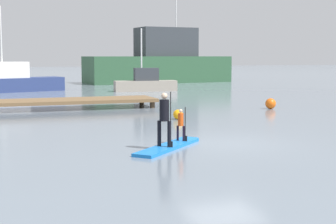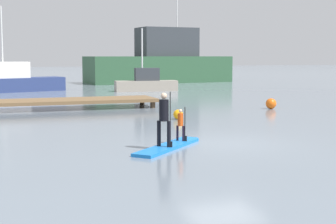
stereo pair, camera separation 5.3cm
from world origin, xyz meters
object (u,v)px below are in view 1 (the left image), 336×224
Objects in this scene: paddler_adult at (164,116)px; fishing_boat_white_large at (160,63)px; fishing_boat_green_midground at (146,83)px; mooring_buoy_mid at (178,114)px; motor_boat_small_navy at (15,81)px; mooring_buoy_near at (271,104)px; paddleboard_near at (169,146)px; paddler_child_solo at (181,123)px.

fishing_boat_white_large reaches higher than paddler_adult.
mooring_buoy_mid is (-3.84, -18.39, -0.45)m from fishing_boat_green_midground.
motor_boat_small_navy is 17.06× the size of mooring_buoy_mid.
mooring_buoy_near reaches higher than mooring_buoy_mid.
paddler_adult is 28.45m from motor_boat_small_navy.
motor_boat_small_navy is (-3.59, 28.01, 0.83)m from paddleboard_near.
paddleboard_near is at bearing -82.70° from motor_boat_small_navy.
paddleboard_near is 1.72× the size of paddler_adult.
mooring_buoy_near is at bearing 46.21° from paddler_child_solo.
paddler_adult is 0.10× the size of fishing_boat_white_large.
fishing_boat_green_midground is 11.43× the size of mooring_buoy_mid.
motor_boat_small_navy is (-3.35, 28.25, -0.18)m from paddler_adult.
mooring_buoy_near is at bearing -55.56° from motor_boat_small_navy.
fishing_boat_white_large is 28.68× the size of mooring_buoy_near.
paddler_adult is (-0.23, -0.24, 1.01)m from paddleboard_near.
fishing_boat_white_large is 32.43m from mooring_buoy_mid.
paddler_child_solo is (0.63, 0.60, 0.64)m from paddleboard_near.
paddler_child_solo reaches higher than mooring_buoy_mid.
motor_boat_small_navy reaches higher than mooring_buoy_mid.
paddler_child_solo is at bearing -106.88° from fishing_boat_white_large.
motor_boat_small_navy is at bearing 97.30° from paddleboard_near.
fishing_boat_green_midground is at bearing 75.33° from paddleboard_near.
fishing_boat_green_midground is (5.96, 24.55, -0.02)m from paddler_child_solo.
fishing_boat_green_midground is (6.59, 25.15, 0.62)m from paddleboard_near.
paddler_child_solo reaches higher than mooring_buoy_near.
paddler_adult is 2.94× the size of mooring_buoy_near.
paddleboard_near is 0.18× the size of fishing_boat_white_large.
paddler_adult is at bearing -113.06° from mooring_buoy_mid.
paddler_child_solo is at bearing -133.79° from mooring_buoy_near.
paddleboard_near is at bearing -112.12° from mooring_buoy_mid.
mooring_buoy_mid is at bearing 66.94° from paddler_adult.
fishing_boat_green_midground is at bearing 74.97° from paddler_adult.
motor_boat_small_navy is 22.18m from mooring_buoy_mid.
paddler_child_solo is 0.07× the size of fishing_boat_white_large.
fishing_boat_green_midground is (-5.33, -12.66, -1.46)m from fishing_boat_white_large.
mooring_buoy_near reaches higher than paddleboard_near.
paddler_adult is 1.26m from paddler_child_solo.
motor_boat_small_navy is at bearing -147.69° from fishing_boat_white_large.
paddler_adult is 3.78× the size of mooring_buoy_mid.
motor_boat_small_navy is 13.26× the size of mooring_buoy_near.
mooring_buoy_near is (-2.79, -28.34, -1.84)m from fishing_boat_white_large.
paddleboard_near is 1.06m from paddler_adult.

